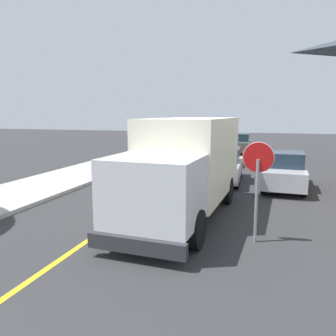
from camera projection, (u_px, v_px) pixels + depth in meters
centre_line_yellow at (138, 206)px, 12.29m from camera, size 0.16×56.00×0.01m
box_truck at (186, 163)px, 10.88m from camera, size 2.73×7.28×3.20m
parked_car_near at (222, 166)px, 16.61m from camera, size 1.97×4.46×1.67m
parked_car_mid at (226, 152)px, 22.74m from camera, size 1.87×4.43×1.67m
parked_car_far at (239, 144)px, 28.59m from camera, size 1.86×4.43×1.67m
parked_van_across at (284, 171)px, 15.06m from camera, size 1.99×4.47×1.67m
stop_sign at (258, 173)px, 8.58m from camera, size 0.80×0.10×2.65m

